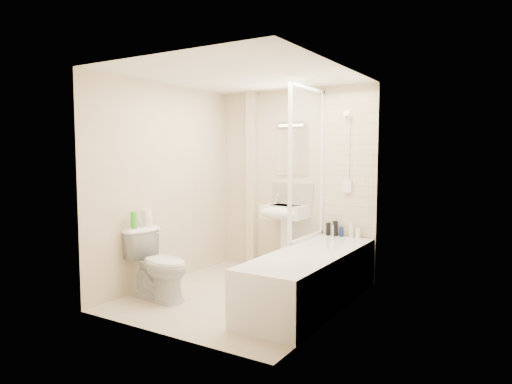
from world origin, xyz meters
The scene contains 25 objects.
floor centered at (0.00, 0.00, 0.00)m, with size 2.50×2.50×0.00m, color beige.
wall_back centered at (0.00, 1.25, 1.20)m, with size 2.20×0.02×2.40m, color beige.
wall_left centered at (-1.10, 0.00, 1.20)m, with size 0.02×2.50×2.40m, color beige.
wall_right centered at (1.10, 0.00, 1.20)m, with size 0.02×2.50×2.40m, color beige.
ceiling centered at (0.00, 0.00, 2.40)m, with size 2.20×2.50×0.02m, color white.
tile_back centered at (0.75, 1.24, 1.42)m, with size 0.70×0.01×1.75m, color beige.
tile_right centered at (1.09, 0.17, 1.42)m, with size 0.01×2.10×1.75m, color beige.
pipe_boxing centered at (-0.62, 1.19, 1.20)m, with size 0.12×0.12×2.40m, color beige.
splashback centered at (-0.02, 1.24, 1.03)m, with size 0.60×0.01×0.30m, color beige.
mirror centered at (-0.02, 1.24, 1.58)m, with size 0.46×0.01×0.60m, color white.
strip_light centered at (-0.02, 1.22, 1.95)m, with size 0.42×0.07×0.07m, color silver.
bathtub centered at (0.75, 0.17, 0.29)m, with size 0.70×2.10×0.55m.
shower_screen centered at (0.40, 0.80, 1.45)m, with size 0.04×0.92×1.80m.
shower_fixture centered at (0.75, 1.19, 1.55)m, with size 0.10×0.16×0.99m.
pedestal_sink centered at (-0.02, 1.01, 0.73)m, with size 0.54×0.49×1.03m.
bottle_black_a centered at (0.52, 1.16, 0.63)m, with size 0.06×0.06×0.16m, color black.
bottle_white_a centered at (0.61, 1.16, 0.62)m, with size 0.06×0.06×0.14m, color white.
bottle_black_b centered at (0.62, 1.16, 0.64)m, with size 0.06×0.06×0.19m, color black.
bottle_blue centered at (0.70, 1.16, 0.61)m, with size 0.05×0.05×0.12m, color navy.
bottle_cream centered at (0.83, 1.16, 0.64)m, with size 0.05×0.05×0.19m, color beige.
bottle_white_b centered at (0.91, 1.16, 0.61)m, with size 0.06×0.06×0.12m, color white.
toilet centered at (-0.72, -0.54, 0.38)m, with size 0.78×0.49×0.76m, color white.
toilet_roll_lower centered at (-0.98, -0.44, 0.81)m, with size 0.11×0.11×0.10m, color white.
toilet_roll_upper centered at (-0.97, -0.47, 0.90)m, with size 0.11×0.11×0.10m, color white.
green_bottle centered at (-0.99, -0.63, 0.85)m, with size 0.07×0.07×0.18m, color green.
Camera 1 is at (2.70, -4.10, 1.59)m, focal length 32.00 mm.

